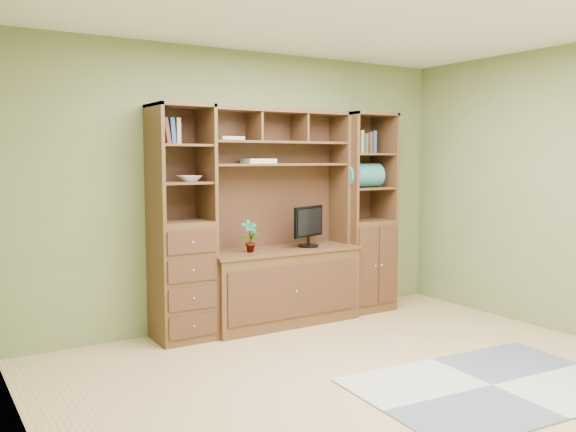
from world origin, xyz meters
TOP-DOWN VIEW (x-y plane):
  - room at (0.00, 0.00)m, footprint 4.60×4.10m
  - center_hutch at (0.23, 1.73)m, footprint 1.54×0.53m
  - left_tower at (-0.77, 1.77)m, footprint 0.50×0.45m
  - right_tower at (1.26, 1.77)m, footprint 0.55×0.45m
  - rug at (0.63, -0.43)m, footprint 1.96×1.38m
  - monitor at (0.51, 1.70)m, footprint 0.49×0.35m
  - orchid at (-0.14, 1.70)m, footprint 0.16×0.11m
  - magazines at (0.02, 1.82)m, footprint 0.28×0.21m
  - bowl at (-0.69, 1.77)m, footprint 0.20×0.20m
  - blanket_teal at (1.17, 1.73)m, footprint 0.43×0.25m
  - blanket_red at (1.40, 1.85)m, footprint 0.37×0.20m

SIDE VIEW (x-z plane):
  - rug at x=0.63m, z-range 0.00..0.01m
  - orchid at x=-0.14m, z-range 0.73..1.03m
  - monitor at x=0.51m, z-range 0.73..1.28m
  - center_hutch at x=0.23m, z-range 0.00..2.05m
  - left_tower at x=-0.77m, z-range 0.00..2.05m
  - right_tower at x=1.26m, z-range 0.00..2.05m
  - room at x=0.00m, z-range -0.02..2.62m
  - blanket_red at x=1.40m, z-range 1.29..1.49m
  - blanket_teal at x=1.17m, z-range 1.29..1.54m
  - bowl at x=-0.69m, z-range 1.39..1.44m
  - magazines at x=0.02m, z-range 1.54..1.58m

